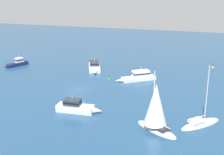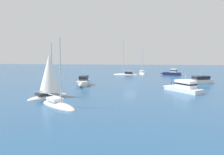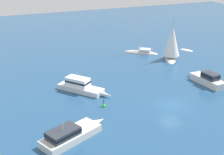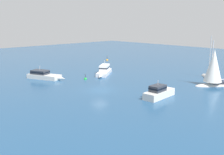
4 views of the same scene
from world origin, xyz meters
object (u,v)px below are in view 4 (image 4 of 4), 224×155
(launch, at_px, (104,71))
(channel_buoy, at_px, (85,79))
(cabin_cruiser, at_px, (160,92))
(yacht, at_px, (210,78))
(sloop, at_px, (214,70))
(mooring_buoy, at_px, (107,60))
(launch_1, at_px, (44,75))

(launch, relative_size, channel_buoy, 6.03)
(cabin_cruiser, relative_size, channel_buoy, 5.53)
(launch, bearing_deg, yacht, 89.88)
(sloop, distance_m, mooring_buoy, 36.20)
(launch_1, height_order, channel_buoy, launch_1)
(cabin_cruiser, distance_m, channel_buoy, 17.42)
(sloop, xyz_separation_m, channel_buoy, (12.85, -19.66, -2.84))
(channel_buoy, xyz_separation_m, mooring_buoy, (-20.34, -15.64, 0.00))
(launch, relative_size, cabin_cruiser, 1.09)
(cabin_cruiser, height_order, channel_buoy, cabin_cruiser)
(yacht, distance_m, launch, 21.60)
(cabin_cruiser, bearing_deg, yacht, -0.00)
(sloop, bearing_deg, mooring_buoy, -67.33)
(launch, xyz_separation_m, sloop, (-6.89, 20.72, 2.05))
(cabin_cruiser, xyz_separation_m, mooring_buoy, (-19.92, -33.04, -0.76))
(yacht, height_order, mooring_buoy, yacht)
(launch_1, bearing_deg, channel_buoy, 19.24)
(channel_buoy, bearing_deg, sloop, 123.15)
(yacht, relative_size, sloop, 1.06)
(channel_buoy, bearing_deg, mooring_buoy, -142.44)
(sloop, distance_m, cabin_cruiser, 12.80)
(yacht, xyz_separation_m, sloop, (5.76, 3.24, 2.75))
(yacht, height_order, sloop, yacht)
(sloop, bearing_deg, launch, -36.95)
(launch_1, height_order, mooring_buoy, launch_1)
(launch, bearing_deg, launch_1, -60.33)
(mooring_buoy, bearing_deg, yacht, 86.91)
(launch, distance_m, sloop, 21.94)
(channel_buoy, bearing_deg, launch_1, -48.57)
(sloop, height_order, launch_1, sloop)
(launch_1, bearing_deg, mooring_buoy, 87.81)
(launch, distance_m, launch_1, 12.56)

